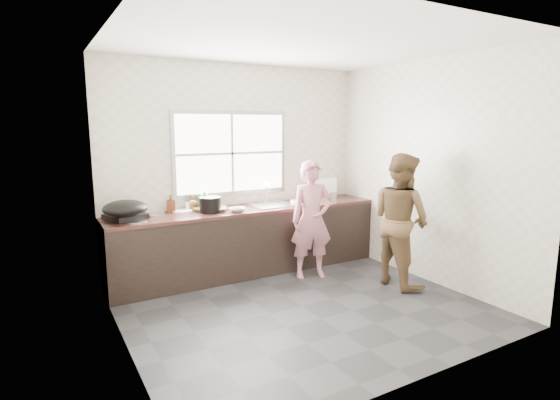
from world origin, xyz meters
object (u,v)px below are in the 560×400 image
dish_rack (320,187)px  black_pot (210,205)px  bottle_brown_short (193,203)px  bowl_crabs (298,203)px  person_side (400,220)px  bowl_mince (237,210)px  plate_food (182,211)px  pot_lid_right (154,214)px  burner (126,216)px  bottle_brown_tall (171,204)px  wok (125,208)px  pot_lid_left (136,221)px  woman (312,223)px  bowl_held (302,203)px  cutting_board (210,209)px  bottle_green (204,199)px  glass_jar (188,206)px

dish_rack → black_pot: bearing=-173.4°
bottle_brown_short → bowl_crabs: bearing=-16.3°
person_side → bowl_mince: 1.98m
plate_food → pot_lid_right: bearing=-178.7°
person_side → burner: size_ratio=4.18×
bottle_brown_tall → dish_rack: size_ratio=0.50×
black_pot → burner: black_pot is taller
wok → pot_lid_left: 0.18m
woman → dish_rack: size_ratio=3.49×
bowl_crabs → plate_food: (-1.48, 0.33, -0.02)m
bottle_brown_short → pot_lid_left: bottle_brown_short is taller
woman → dish_rack: bearing=65.5°
bowl_held → bowl_crabs: bearing=123.2°
bowl_held → person_side: bearing=-57.3°
bottle_brown_tall → burner: bottle_brown_tall is taller
person_side → pot_lid_right: size_ratio=6.17×
burner → pot_lid_left: bearing=-72.4°
cutting_board → bowl_mince: bowl_mince is taller
bowl_crabs → black_pot: (-1.19, 0.13, 0.07)m
burner → bottle_brown_tall: bearing=11.2°
bowl_crabs → bottle_green: bearing=162.9°
bowl_mince → plate_food: size_ratio=0.80×
black_pot → wok: 1.01m
plate_food → bottle_green: bearing=6.3°
bowl_crabs → black_pot: size_ratio=0.66×
glass_jar → bottle_brown_short: bearing=1.5°
bottle_brown_short → pot_lid_left: 0.85m
burner → pot_lid_left: 0.24m
black_pot → pot_lid_right: black_pot is taller
pot_lid_left → pot_lid_right: (0.27, 0.29, 0.00)m
bowl_held → glass_jar: 1.49m
woman → wok: size_ratio=2.87×
dish_rack → person_side: bearing=-87.5°
burner → pot_lid_left: size_ratio=1.60×
person_side → bottle_green: bearing=51.5°
dish_rack → pot_lid_left: bearing=-174.0°
woman → bowl_mince: woman is taller
burner → dish_rack: bearing=2.6°
bottle_brown_tall → dish_rack: (2.23, 0.02, 0.05)m
person_side → dish_rack: size_ratio=4.01×
bowl_mince → dish_rack: (1.51, 0.39, 0.12)m
wok → dish_rack: (2.82, 0.31, -0.00)m
cutting_board → bottle_brown_tall: size_ratio=2.15×
plate_food → bottle_brown_short: (0.16, 0.06, 0.07)m
bowl_mince → burner: (-1.27, 0.26, 0.00)m
bottle_brown_short → pot_lid_right: 0.51m
bottle_green → bottle_brown_short: (-0.15, 0.03, -0.05)m
plate_food → glass_jar: 0.12m
cutting_board → burner: burner is taller
cutting_board → woman: bearing=-30.6°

